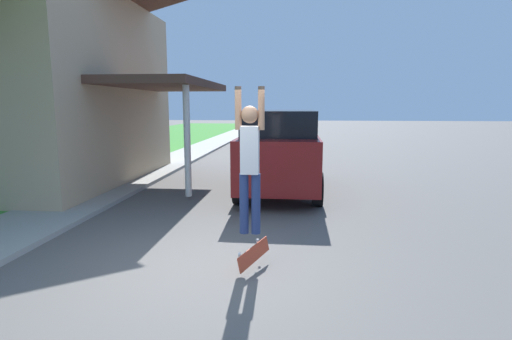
{
  "coord_description": "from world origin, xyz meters",
  "views": [
    {
      "loc": [
        1.5,
        -5.11,
        2.28
      ],
      "look_at": [
        0.76,
        1.98,
        1.14
      ],
      "focal_mm": 28.0,
      "sensor_mm": 36.0,
      "label": 1
    }
  ],
  "objects": [
    {
      "name": "ground_plane",
      "position": [
        0.0,
        0.0,
        0.0
      ],
      "size": [
        120.0,
        120.0,
        0.0
      ],
      "primitive_type": "plane",
      "color": "#54514F"
    },
    {
      "name": "suv_parked",
      "position": [
        1.07,
        5.57,
        1.17
      ],
      "size": [
        2.07,
        5.03,
        2.17
      ],
      "color": "maroon",
      "rests_on": "ground_plane"
    },
    {
      "name": "car_down_street",
      "position": [
        -0.27,
        16.78,
        0.63
      ],
      "size": [
        1.96,
        4.15,
        1.29
      ],
      "color": "maroon",
      "rests_on": "ground_plane"
    },
    {
      "name": "skateboard",
      "position": [
        0.92,
        0.17,
        0.24
      ],
      "size": [
        0.38,
        0.78,
        0.29
      ],
      "color": "#B73D23",
      "rests_on": "ground_plane"
    },
    {
      "name": "sidewalk",
      "position": [
        -3.6,
        6.0,
        0.05
      ],
      "size": [
        1.8,
        80.0,
        0.1
      ],
      "color": "gray",
      "rests_on": "ground_plane"
    },
    {
      "name": "skateboarder",
      "position": [
        0.84,
        0.38,
        1.55
      ],
      "size": [
        0.41,
        0.24,
        2.07
      ],
      "color": "navy",
      "rests_on": "ground_plane"
    }
  ]
}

